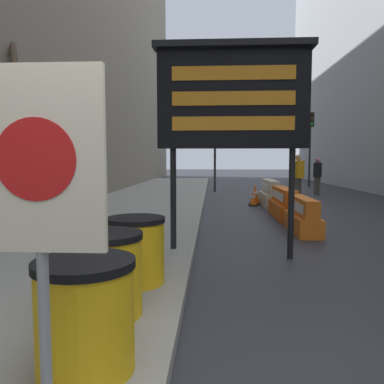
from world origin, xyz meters
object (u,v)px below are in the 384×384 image
object	(u,v)px
pedestrian_passerby	(317,173)
traffic_cone_mid	(255,194)
pedestrian_worker	(298,173)
barrel_drum_foreground	(85,315)
traffic_light_near_curb	(215,138)
jersey_barrier_orange_far	(284,204)
barrel_drum_middle	(106,274)
traffic_light_far_side	(311,134)
warning_sign	(38,184)
jersey_barrier_cream	(270,194)
traffic_cone_near	(253,198)
message_board	(233,99)
barrel_drum_back	(136,250)
jersey_barrier_orange_near	(302,217)

from	to	relation	value
pedestrian_passerby	traffic_cone_mid	bearing A→B (deg)	169.05
pedestrian_worker	barrel_drum_foreground	bearing A→B (deg)	143.11
traffic_cone_mid	pedestrian_passerby	bearing A→B (deg)	49.27
traffic_cone_mid	traffic_light_near_curb	xyz separation A→B (m)	(-1.45, 5.33, 2.39)
pedestrian_worker	jersey_barrier_orange_far	bearing A→B (deg)	144.77
barrel_drum_middle	traffic_light_far_side	world-z (taller)	traffic_light_far_side
barrel_drum_foreground	pedestrian_passerby	world-z (taller)	pedestrian_passerby
traffic_cone_mid	traffic_light_far_side	xyz separation A→B (m)	(4.18, 8.71, 2.79)
warning_sign	traffic_light_far_side	size ratio (longest dim) A/B	0.45
warning_sign	pedestrian_worker	xyz separation A→B (m)	(4.33, 13.48, -0.43)
jersey_barrier_orange_far	pedestrian_passerby	size ratio (longest dim) A/B	1.22
barrel_drum_middle	jersey_barrier_cream	size ratio (longest dim) A/B	0.38
traffic_cone_near	message_board	bearing A→B (deg)	-99.00
barrel_drum_foreground	barrel_drum_middle	world-z (taller)	same
jersey_barrier_cream	traffic_light_far_side	size ratio (longest dim) A/B	0.48
barrel_drum_middle	barrel_drum_back	xyz separation A→B (m)	(0.09, 0.95, 0.00)
jersey_barrier_cream	traffic_light_far_side	bearing A→B (deg)	68.00
barrel_drum_back	traffic_cone_mid	xyz separation A→B (m)	(2.49, 9.41, -0.19)
traffic_cone_near	pedestrian_worker	xyz separation A→B (m)	(2.00, 2.02, 0.82)
pedestrian_passerby	traffic_cone_near	bearing A→B (deg)	171.61
warning_sign	jersey_barrier_orange_near	bearing A→B (deg)	66.32
message_board	traffic_cone_mid	distance (m)	8.07
traffic_light_far_side	traffic_cone_near	bearing A→B (deg)	-115.01
traffic_light_far_side	pedestrian_passerby	size ratio (longest dim) A/B	2.55
traffic_cone_mid	traffic_light_far_side	bearing A→B (deg)	64.34
message_board	traffic_light_far_side	world-z (taller)	traffic_light_far_side
barrel_drum_foreground	jersey_barrier_orange_near	world-z (taller)	barrel_drum_foreground
traffic_cone_mid	pedestrian_passerby	xyz separation A→B (m)	(3.30, 3.83, 0.65)
jersey_barrier_orange_far	jersey_barrier_cream	world-z (taller)	jersey_barrier_cream
jersey_barrier_cream	jersey_barrier_orange_near	bearing A→B (deg)	-90.00
message_board	pedestrian_passerby	size ratio (longest dim) A/B	2.04
traffic_cone_near	pedestrian_passerby	xyz separation A→B (m)	(3.42, 4.35, 0.74)
warning_sign	traffic_light_near_curb	bearing A→B (deg)	86.69
jersey_barrier_cream	traffic_light_far_side	xyz separation A→B (m)	(3.72, 9.21, 2.75)
message_board	traffic_cone_near	size ratio (longest dim) A/B	6.27
warning_sign	jersey_barrier_cream	xyz separation A→B (m)	(2.91, 11.48, -1.11)
barrel_drum_middle	warning_sign	distance (m)	1.89
jersey_barrier_orange_far	traffic_light_near_curb	bearing A→B (deg)	102.76
barrel_drum_back	message_board	distance (m)	2.99
barrel_drum_back	pedestrian_worker	world-z (taller)	pedestrian_worker
jersey_barrier_orange_near	pedestrian_worker	distance (m)	7.02
jersey_barrier_orange_far	traffic_light_far_side	bearing A→B (deg)	72.53
barrel_drum_middle	pedestrian_passerby	bearing A→B (deg)	67.48
traffic_light_far_side	pedestrian_passerby	xyz separation A→B (m)	(-0.89, -4.88, -2.14)
traffic_cone_near	traffic_light_far_side	distance (m)	10.59
barrel_drum_back	barrel_drum_middle	bearing A→B (deg)	-95.67
jersey_barrier_orange_near	jersey_barrier_cream	distance (m)	4.84
barrel_drum_foreground	traffic_light_near_curb	bearing A→B (deg)	86.52
jersey_barrier_cream	jersey_barrier_orange_far	bearing A→B (deg)	-90.00
jersey_barrier_cream	traffic_cone_near	size ratio (longest dim) A/B	3.75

